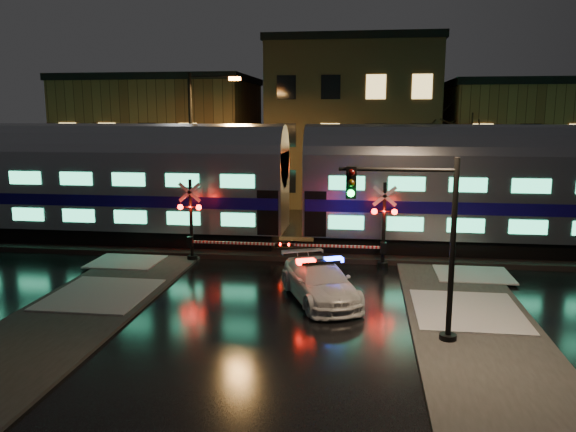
% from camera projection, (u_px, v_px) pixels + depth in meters
% --- Properties ---
extents(ground, '(120.00, 120.00, 0.00)m').
position_uv_depth(ground, '(288.00, 281.00, 22.61)').
color(ground, black).
rests_on(ground, ground).
extents(ballast, '(90.00, 4.20, 0.24)m').
position_uv_depth(ballast, '(301.00, 249.00, 27.46)').
color(ballast, black).
rests_on(ballast, ground).
extents(sidewalk_left, '(4.00, 20.00, 0.12)m').
position_uv_depth(sidewalk_left, '(57.00, 326.00, 17.61)').
color(sidewalk_left, '#2D2D2D').
rests_on(sidewalk_left, ground).
extents(sidewalk_right, '(4.00, 20.00, 0.12)m').
position_uv_depth(sidewalk_right, '(486.00, 349.00, 15.89)').
color(sidewalk_right, '#2D2D2D').
rests_on(sidewalk_right, ground).
extents(building_left, '(14.00, 10.00, 9.00)m').
position_uv_depth(building_left, '(164.00, 141.00, 44.97)').
color(building_left, brown).
rests_on(building_left, ground).
extents(building_mid, '(12.00, 11.00, 11.50)m').
position_uv_depth(building_mid, '(353.00, 125.00, 43.25)').
color(building_mid, brown).
rests_on(building_mid, ground).
extents(building_right, '(12.00, 10.00, 8.50)m').
position_uv_depth(building_right, '(529.00, 147.00, 41.31)').
color(building_right, brown).
rests_on(building_right, ground).
extents(train, '(51.00, 3.12, 5.92)m').
position_uv_depth(train, '(295.00, 183.00, 26.91)').
color(train, black).
rests_on(train, ballast).
extents(police_car, '(3.65, 5.20, 1.56)m').
position_uv_depth(police_car, '(320.00, 281.00, 20.13)').
color(police_car, silver).
rests_on(police_car, ground).
extents(crossing_signal_right, '(5.32, 0.64, 3.77)m').
position_uv_depth(crossing_signal_right, '(375.00, 234.00, 24.11)').
color(crossing_signal_right, black).
rests_on(crossing_signal_right, ground).
extents(crossing_signal_left, '(5.32, 0.64, 3.76)m').
position_uv_depth(crossing_signal_left, '(199.00, 229.00, 25.15)').
color(crossing_signal_left, black).
rests_on(crossing_signal_left, ground).
extents(traffic_light, '(3.52, 0.66, 5.45)m').
position_uv_depth(traffic_light, '(422.00, 247.00, 16.03)').
color(traffic_light, black).
rests_on(traffic_light, ground).
extents(streetlight, '(2.96, 0.31, 8.84)m').
position_uv_depth(streetlight, '(197.00, 142.00, 31.31)').
color(streetlight, black).
rests_on(streetlight, ground).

